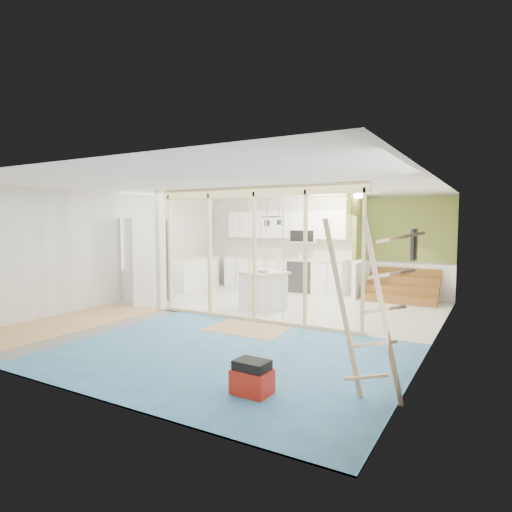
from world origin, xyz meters
The scene contains 17 objects.
room centered at (0.00, 0.00, 1.30)m, with size 7.01×8.01×2.61m.
floor_overlays centered at (0.07, 0.06, 0.01)m, with size 7.00×8.00×0.03m.
stud_frame centered at (-0.24, 0.00, 1.59)m, with size 4.66×0.14×2.60m.
base_cabinets centered at (-1.61, 3.36, 0.47)m, with size 4.45×2.24×0.93m.
upper_cabinets centered at (-0.84, 3.82, 1.82)m, with size 3.60×0.41×0.85m.
green_partition centered at (2.04, 3.66, 0.94)m, with size 2.25×1.51×2.60m.
pot_rack centered at (-0.31, 1.89, 2.00)m, with size 0.52×0.52×0.72m.
sheathing_panel centered at (3.48, -2.00, 1.30)m, with size 0.02×4.00×2.60m, color tan.
electrical_panel centered at (3.43, -1.40, 1.65)m, with size 0.04×0.30×0.40m, color #35353A.
ceiling_light centered at (1.40, 3.00, 2.54)m, with size 0.32×0.32×0.08m, color #FFEABF.
fridge centered at (-3.10, 0.45, 1.01)m, with size 1.12×1.08×2.02m.
island centered at (-0.12, 1.10, 0.42)m, with size 1.15×1.15×0.85m.
bowl centered at (-0.04, 0.96, 0.89)m, with size 0.29×0.29×0.07m, color white.
soap_bottle_a centered at (-1.00, 3.65, 1.07)m, with size 0.11×0.11×0.28m, color silver.
soap_bottle_b centered at (-0.35, 3.62, 1.02)m, with size 0.08×0.08×0.18m, color white.
toolbox centered at (2.03, -3.05, 0.19)m, with size 0.43×0.33×0.40m.
ladder centered at (3.18, -2.58, 1.00)m, with size 1.05×0.14×1.96m.
Camera 1 is at (4.37, -7.05, 1.94)m, focal length 30.00 mm.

